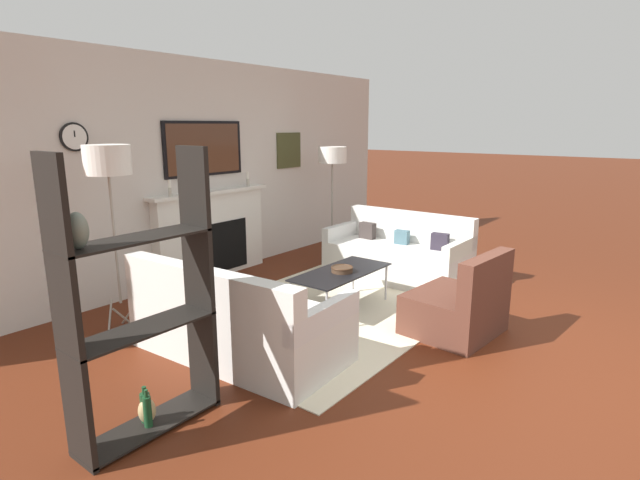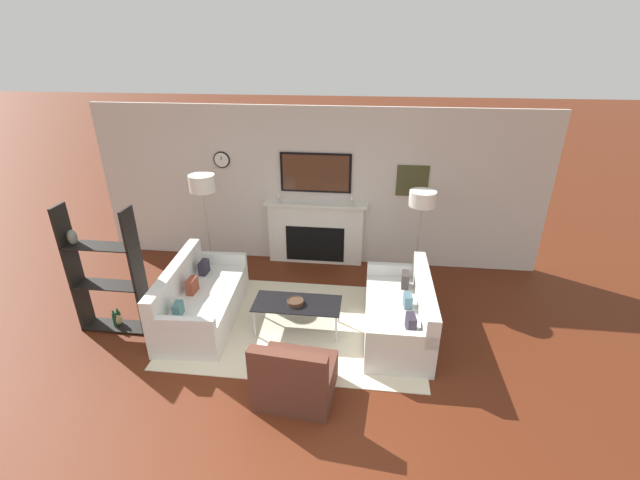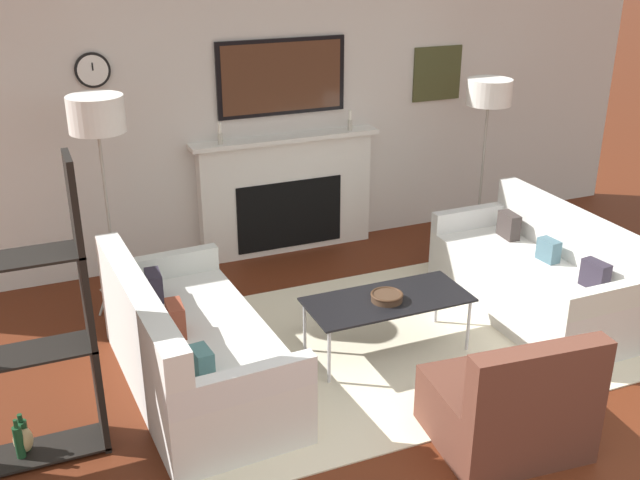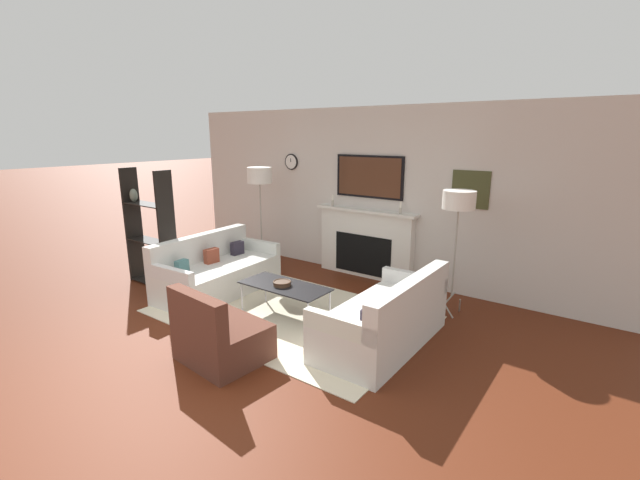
{
  "view_description": "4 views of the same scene",
  "coord_description": "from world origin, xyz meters",
  "views": [
    {
      "loc": [
        -4.06,
        -0.71,
        1.91
      ],
      "look_at": [
        -0.08,
        2.38,
        0.75
      ],
      "focal_mm": 28.0,
      "sensor_mm": 36.0,
      "label": 1
    },
    {
      "loc": [
        0.88,
        -2.6,
        3.61
      ],
      "look_at": [
        0.23,
        2.94,
        1.01
      ],
      "focal_mm": 24.0,
      "sensor_mm": 36.0,
      "label": 2
    },
    {
      "loc": [
        -2.25,
        -1.99,
        2.87
      ],
      "look_at": [
        -0.33,
        2.6,
        0.76
      ],
      "focal_mm": 42.0,
      "sensor_mm": 36.0,
      "label": 3
    },
    {
      "loc": [
        3.39,
        -1.68,
        2.29
      ],
      "look_at": [
        0.12,
        2.78,
        0.91
      ],
      "focal_mm": 24.0,
      "sensor_mm": 36.0,
      "label": 4
    }
  ],
  "objects": [
    {
      "name": "fireplace_wall",
      "position": [
        0.0,
        4.28,
        1.22
      ],
      "size": [
        7.58,
        0.28,
        2.7
      ],
      "color": "beige",
      "rests_on": "ground_plane"
    },
    {
      "name": "floor_lamp_right",
      "position": [
        1.69,
        3.52,
        1.47
      ],
      "size": [
        0.4,
        0.4,
        1.62
      ],
      "color": "#9E998E",
      "rests_on": "ground_plane"
    },
    {
      "name": "floor_lamp_left",
      "position": [
        -1.69,
        3.52,
        1.59
      ],
      "size": [
        0.41,
        0.41,
        1.75
      ],
      "color": "#9E998E",
      "rests_on": "ground_plane"
    },
    {
      "name": "couch_left",
      "position": [
        -1.4,
        2.25,
        0.29
      ],
      "size": [
        0.98,
        1.87,
        0.83
      ],
      "color": "silver",
      "rests_on": "ground_plane"
    },
    {
      "name": "shelf_unit",
      "position": [
        -2.48,
        1.91,
        0.82
      ],
      "size": [
        0.93,
        0.28,
        1.78
      ],
      "color": "black",
      "rests_on": "ground_plane"
    },
    {
      "name": "ground_plane",
      "position": [
        0.0,
        0.0,
        0.0
      ],
      "size": [
        60.0,
        60.0,
        0.0
      ],
      "primitive_type": "plane",
      "color": "#53210F"
    },
    {
      "name": "armchair",
      "position": [
        0.18,
        0.94,
        0.26
      ],
      "size": [
        0.89,
        0.8,
        0.8
      ],
      "color": "#552F23",
      "rests_on": "ground_plane"
    },
    {
      "name": "couch_right",
      "position": [
        1.39,
        2.26,
        0.29
      ],
      "size": [
        0.84,
        1.75,
        0.82
      ],
      "color": "silver",
      "rests_on": "ground_plane"
    },
    {
      "name": "coffee_table",
      "position": [
        0.01,
        2.16,
        0.4
      ],
      "size": [
        1.17,
        0.52,
        0.43
      ],
      "color": "black",
      "rests_on": "ground_plane"
    },
    {
      "name": "decorative_bowl",
      "position": [
        -0.01,
        2.14,
        0.46
      ],
      "size": [
        0.23,
        0.23,
        0.06
      ],
      "color": "#463021",
      "rests_on": "coffee_table"
    },
    {
      "name": "area_rug",
      "position": [
        0.0,
        2.25,
        0.01
      ],
      "size": [
        3.39,
        2.24,
        0.01
      ],
      "color": "beige",
      "rests_on": "ground_plane"
    }
  ]
}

